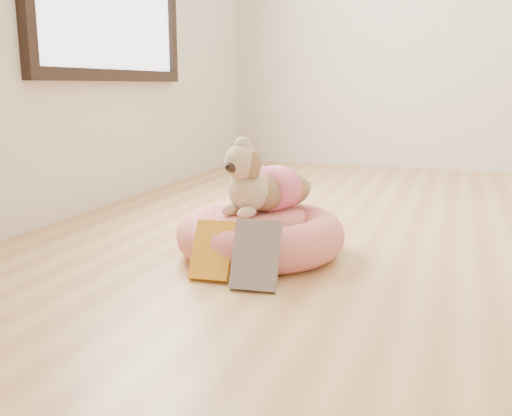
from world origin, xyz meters
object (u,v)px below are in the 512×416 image
(dog, at_px, (263,173))
(book_yellow, at_px, (213,250))
(pet_bed, at_px, (260,235))
(book_white, at_px, (256,255))

(dog, bearing_deg, book_yellow, -79.08)
(pet_bed, height_order, book_white, book_white)
(dog, distance_m, book_yellow, 0.39)
(pet_bed, bearing_deg, book_white, -73.30)
(dog, relative_size, book_yellow, 1.95)
(pet_bed, relative_size, book_white, 2.77)
(dog, height_order, book_yellow, dog)
(book_yellow, height_order, book_white, book_white)
(book_yellow, bearing_deg, pet_bed, 72.49)
(dog, xyz_separation_m, book_white, (0.10, -0.37, -0.20))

